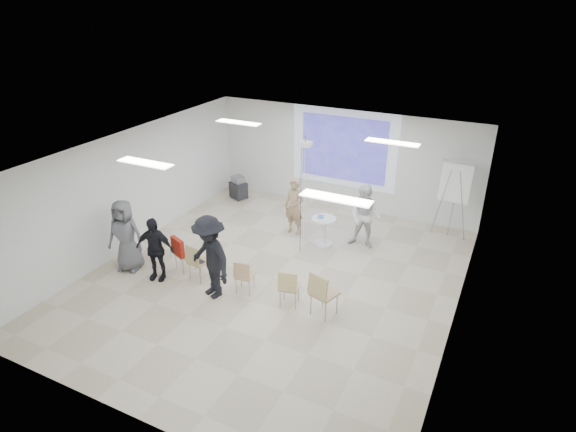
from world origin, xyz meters
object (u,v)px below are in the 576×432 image
at_px(flipchart_easel, 456,182).
at_px(av_cart, 238,188).
at_px(chair_right_inner, 289,286).
at_px(audience_mid, 210,252).
at_px(laptop, 200,260).
at_px(chair_left_mid, 182,252).
at_px(player_left, 294,203).
at_px(chair_far_left, 158,242).
at_px(pedestal_table, 324,230).
at_px(chair_right_far, 322,292).
at_px(player_right, 365,213).
at_px(audience_left, 154,245).
at_px(audience_outer, 125,232).
at_px(chair_center, 244,274).
at_px(chair_left_inner, 197,260).

relative_size(flipchart_easel, av_cart, 2.83).
relative_size(chair_right_inner, av_cart, 1.15).
bearing_deg(audience_mid, laptop, 167.89).
xyz_separation_m(chair_left_mid, chair_right_inner, (2.87, -0.17, 0.01)).
bearing_deg(audience_mid, player_left, 108.05).
height_order(chair_far_left, chair_right_inner, chair_right_inner).
height_order(pedestal_table, flipchart_easel, flipchart_easel).
relative_size(chair_left_mid, flipchart_easel, 0.40).
bearing_deg(chair_right_far, player_left, 140.18).
height_order(player_left, av_cart, player_left).
bearing_deg(player_right, chair_left_mid, -139.68).
height_order(audience_left, flipchart_easel, flipchart_easel).
distance_m(chair_right_inner, audience_left, 3.23).
xyz_separation_m(chair_right_inner, flipchart_easel, (2.47, 4.72, 1.05)).
height_order(chair_left_mid, audience_mid, audience_mid).
height_order(pedestal_table, audience_mid, audience_mid).
relative_size(player_right, chair_left_mid, 2.22).
relative_size(audience_outer, av_cart, 2.63).
distance_m(laptop, av_cart, 4.72).
xyz_separation_m(player_left, flipchart_easel, (3.81, 1.64, 0.67)).
relative_size(chair_right_inner, audience_outer, 0.44).
xyz_separation_m(chair_right_far, av_cart, (-4.71, 4.51, -0.25)).
bearing_deg(chair_right_inner, chair_center, 166.89).
relative_size(chair_center, audience_left, 0.46).
bearing_deg(chair_right_inner, flipchart_easel, 49.69).
distance_m(pedestal_table, chair_left_inner, 3.43).
relative_size(chair_right_inner, laptop, 2.60).
relative_size(chair_far_left, laptop, 2.43).
xyz_separation_m(pedestal_table, chair_center, (-0.72, -2.81, 0.04)).
bearing_deg(player_left, audience_mid, -87.14).
xyz_separation_m(player_right, laptop, (-2.88, -3.11, -0.45)).
height_order(chair_center, audience_left, audience_left).
xyz_separation_m(chair_left_mid, audience_left, (-0.33, -0.52, 0.38)).
distance_m(player_left, audience_mid, 3.46).
bearing_deg(laptop, pedestal_table, -114.78).
bearing_deg(chair_far_left, player_right, 45.91).
bearing_deg(av_cart, flipchart_easel, 25.71).
height_order(chair_right_inner, audience_mid, audience_mid).
distance_m(chair_right_far, flipchart_easel, 5.13).
relative_size(player_right, chair_far_left, 2.32).
height_order(audience_mid, av_cart, audience_mid).
bearing_deg(chair_right_inner, chair_left_mid, 163.90).
bearing_deg(player_left, player_right, 11.76).
bearing_deg(flipchart_easel, laptop, -132.95).
relative_size(pedestal_table, player_right, 0.44).
bearing_deg(player_right, chair_center, -118.66).
bearing_deg(chair_left_inner, av_cart, 120.55).
xyz_separation_m(chair_far_left, chair_left_mid, (0.86, -0.18, 0.02)).
height_order(player_right, chair_left_mid, player_right).
bearing_deg(audience_outer, chair_far_left, 48.41).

